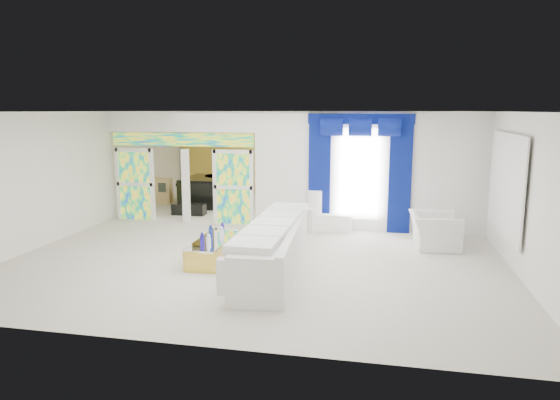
% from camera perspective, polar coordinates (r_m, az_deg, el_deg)
% --- Properties ---
extents(floor, '(12.00, 12.00, 0.00)m').
position_cam_1_polar(floor, '(12.41, -0.24, -4.00)').
color(floor, '#B7AF9E').
rests_on(floor, ground).
extents(dividing_wall, '(5.70, 0.18, 3.00)m').
position_cam_1_polar(dividing_wall, '(12.88, 10.10, 3.15)').
color(dividing_wall, white).
rests_on(dividing_wall, ground).
extents(dividing_header, '(4.30, 0.18, 0.55)m').
position_cam_1_polar(dividing_header, '(13.85, -11.14, 8.68)').
color(dividing_header, white).
rests_on(dividing_header, dividing_wall).
extents(stained_panel_left, '(0.95, 0.04, 2.00)m').
position_cam_1_polar(stained_panel_left, '(14.59, -16.08, 1.74)').
color(stained_panel_left, '#994C3F').
rests_on(stained_panel_left, ground).
extents(stained_panel_right, '(0.95, 0.04, 2.00)m').
position_cam_1_polar(stained_panel_right, '(13.52, -5.30, 1.45)').
color(stained_panel_right, '#994C3F').
rests_on(stained_panel_right, ground).
extents(stained_transom, '(4.00, 0.05, 0.35)m').
position_cam_1_polar(stained_transom, '(13.87, -11.07, 6.72)').
color(stained_transom, '#994C3F').
rests_on(stained_transom, dividing_header).
extents(window_pane, '(1.00, 0.02, 2.30)m').
position_cam_1_polar(window_pane, '(12.79, 8.96, 2.91)').
color(window_pane, white).
rests_on(window_pane, dividing_wall).
extents(blue_drape_left, '(0.55, 0.10, 2.80)m').
position_cam_1_polar(blue_drape_left, '(12.85, 4.48, 2.82)').
color(blue_drape_left, '#030A46').
rests_on(blue_drape_left, ground).
extents(blue_drape_right, '(0.55, 0.10, 2.80)m').
position_cam_1_polar(blue_drape_right, '(12.76, 13.43, 2.52)').
color(blue_drape_right, '#030A46').
rests_on(blue_drape_right, ground).
extents(blue_pelmet, '(2.60, 0.12, 0.25)m').
position_cam_1_polar(blue_pelmet, '(12.67, 9.12, 9.06)').
color(blue_pelmet, '#030A46').
rests_on(blue_pelmet, dividing_wall).
extents(wall_mirror, '(0.04, 2.70, 1.90)m').
position_cam_1_polar(wall_mirror, '(11.16, 24.27, 1.61)').
color(wall_mirror, white).
rests_on(wall_mirror, ground).
extents(gold_curtains, '(9.70, 0.12, 2.90)m').
position_cam_1_polar(gold_curtains, '(17.92, 3.64, 5.22)').
color(gold_curtains, gold).
rests_on(gold_curtains, ground).
extents(white_sofa, '(1.19, 4.35, 0.82)m').
position_cam_1_polar(white_sofa, '(9.80, -0.58, -5.38)').
color(white_sofa, silver).
rests_on(white_sofa, ground).
extents(coffee_table, '(0.74, 1.89, 0.41)m').
position_cam_1_polar(coffee_table, '(10.49, -7.50, -5.58)').
color(coffee_table, gold).
rests_on(coffee_table, ground).
extents(console_table, '(1.31, 0.52, 0.43)m').
position_cam_1_polar(console_table, '(12.93, 5.25, -2.49)').
color(console_table, white).
rests_on(console_table, ground).
extents(table_lamp, '(0.36, 0.36, 0.58)m').
position_cam_1_polar(table_lamp, '(12.87, 3.96, -0.24)').
color(table_lamp, silver).
rests_on(table_lamp, console_table).
extents(armchair, '(1.11, 1.25, 0.77)m').
position_cam_1_polar(armchair, '(11.76, 17.07, -3.33)').
color(armchair, silver).
rests_on(armchair, ground).
extents(grand_piano, '(1.36, 1.78, 0.90)m').
position_cam_1_polar(grand_piano, '(16.45, -8.22, 1.00)').
color(grand_piano, black).
rests_on(grand_piano, ground).
extents(piano_bench, '(0.97, 0.38, 0.32)m').
position_cam_1_polar(piano_bench, '(15.02, -10.25, -1.04)').
color(piano_bench, black).
rests_on(piano_bench, ground).
extents(tv_console, '(0.66, 0.62, 0.84)m').
position_cam_1_polar(tv_console, '(17.00, -13.17, 1.03)').
color(tv_console, tan).
rests_on(tv_console, ground).
extents(chandelier, '(0.60, 0.60, 0.60)m').
position_cam_1_polar(chandelier, '(15.92, -5.92, 8.71)').
color(chandelier, gold).
rests_on(chandelier, ceiling).
extents(decanters, '(0.23, 1.17, 0.27)m').
position_cam_1_polar(decanters, '(10.41, -7.60, -3.99)').
color(decanters, '#21169A').
rests_on(decanters, coffee_table).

